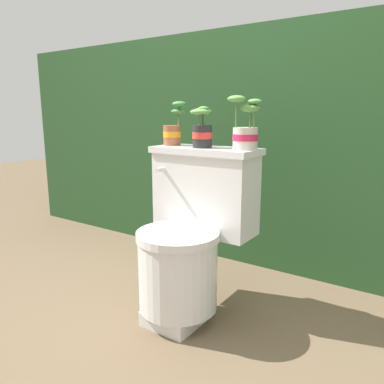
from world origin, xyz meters
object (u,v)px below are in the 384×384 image
object	(u,v)px
toilet	(191,234)
potted_plant_midleft	(202,129)
potted_plant_middle	(246,130)
potted_plant_left	(173,129)

from	to	relation	value
toilet	potted_plant_midleft	xyz separation A→B (m)	(-0.01, 0.11, 0.49)
potted_plant_midleft	potted_plant_middle	bearing A→B (deg)	8.20
potted_plant_midleft	potted_plant_middle	distance (m)	0.21
toilet	potted_plant_midleft	bearing A→B (deg)	95.37
potted_plant_left	potted_plant_midleft	world-z (taller)	potted_plant_left
toilet	potted_plant_middle	xyz separation A→B (m)	(0.20, 0.14, 0.49)
potted_plant_midleft	potted_plant_middle	world-z (taller)	potted_plant_middle
potted_plant_midleft	potted_plant_left	bearing A→B (deg)	169.98
potted_plant_left	potted_plant_midleft	xyz separation A→B (m)	(0.19, -0.03, 0.01)
toilet	potted_plant_middle	distance (m)	0.54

